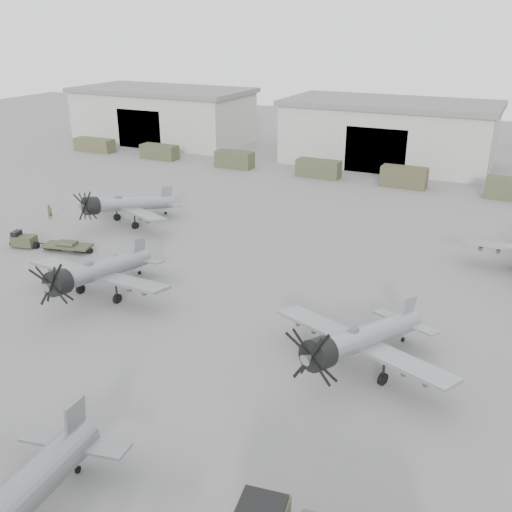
{
  "coord_description": "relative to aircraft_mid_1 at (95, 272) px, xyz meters",
  "views": [
    {
      "loc": [
        18.32,
        -18.81,
        18.58
      ],
      "look_at": [
        1.23,
        16.55,
        2.5
      ],
      "focal_mm": 40.0,
      "sensor_mm": 36.0,
      "label": 1
    }
  ],
  "objects": [
    {
      "name": "support_truck_3",
      "position": [
        2.3,
        40.32,
        -0.97
      ],
      "size": [
        5.67,
        2.2,
        2.24
      ],
      "primitive_type": "cube",
      "color": "#3E452D",
      "rests_on": "ground"
    },
    {
      "name": "support_truck_5",
      "position": [
        25.33,
        40.32,
        -0.9
      ],
      "size": [
        5.41,
        2.2,
        2.37
      ],
      "primitive_type": "cube",
      "color": "#3F452D",
      "rests_on": "ground"
    },
    {
      "name": "aircraft_mid_2",
      "position": [
        19.65,
        -0.99,
        0.01
      ],
      "size": [
        11.45,
        10.33,
        4.62
      ],
      "rotation": [
        0.0,
        0.0,
        -0.35
      ],
      "color": "#909498",
      "rests_on": "ground"
    },
    {
      "name": "support_truck_0",
      "position": [
        -34.64,
        40.32,
        -1.09
      ],
      "size": [
        6.52,
        2.2,
        1.99
      ],
      "primitive_type": "cube",
      "color": "#494930",
      "rests_on": "ground"
    },
    {
      "name": "aircraft_mid_1",
      "position": [
        0.0,
        0.0,
        0.0
      ],
      "size": [
        11.43,
        10.28,
        4.59
      ],
      "rotation": [
        0.0,
        0.0,
        -0.02
      ],
      "color": "gray",
      "rests_on": "ground"
    },
    {
      "name": "ground",
      "position": [
        8.26,
        -9.68,
        -2.09
      ],
      "size": [
        220.0,
        220.0,
        0.0
      ],
      "primitive_type": "plane",
      "color": "slate",
      "rests_on": "ground"
    },
    {
      "name": "hangar_left",
      "position": [
        -29.74,
        52.29,
        2.29
      ],
      "size": [
        29.0,
        14.8,
        8.7
      ],
      "color": "#B1B2A7",
      "rests_on": "ground"
    },
    {
      "name": "aircraft_far_0",
      "position": [
        -8.5,
        14.12,
        -0.01
      ],
      "size": [
        11.29,
        10.2,
        4.57
      ],
      "rotation": [
        0.0,
        0.0,
        -0.37
      ],
      "color": "gray",
      "rests_on": "ground"
    },
    {
      "name": "support_truck_4",
      "position": [
        13.31,
        40.32,
        -0.85
      ],
      "size": [
        5.47,
        2.2,
        2.46
      ],
      "primitive_type": "cube",
      "color": "#41402A",
      "rests_on": "ground"
    },
    {
      "name": "hangar_center",
      "position": [
        8.26,
        52.29,
        2.29
      ],
      "size": [
        29.0,
        14.8,
        8.7
      ],
      "color": "#B1B2A7",
      "rests_on": "ground"
    },
    {
      "name": "support_truck_2",
      "position": [
        -10.01,
        40.32,
        -0.95
      ],
      "size": [
        5.26,
        2.2,
        2.26
      ],
      "primitive_type": "cube",
      "color": "#3F432B",
      "rests_on": "ground"
    },
    {
      "name": "ground_crew",
      "position": [
        -16.38,
        12.16,
        -1.31
      ],
      "size": [
        0.45,
        0.61,
        1.55
      ],
      "primitive_type": "imported",
      "rotation": [
        0.0,
        0.0,
        1.43
      ],
      "color": "#454B31",
      "rests_on": "ground"
    },
    {
      "name": "tug_trailer",
      "position": [
        -11.15,
        5.63,
        -1.53
      ],
      "size": [
        7.52,
        3.0,
        1.49
      ],
      "rotation": [
        0.0,
        0.0,
        0.22
      ],
      "color": "#353C27",
      "rests_on": "ground"
    },
    {
      "name": "support_truck_1",
      "position": [
        -22.47,
        40.32,
        -1.05
      ],
      "size": [
        5.62,
        2.2,
        2.08
      ],
      "primitive_type": "cube",
      "color": "#3F422B",
      "rests_on": "ground"
    }
  ]
}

